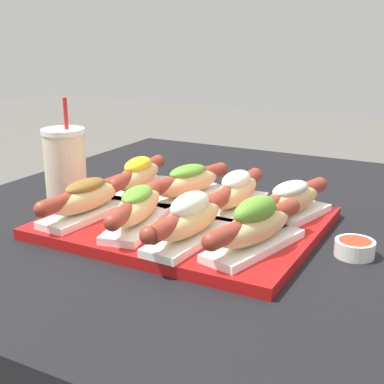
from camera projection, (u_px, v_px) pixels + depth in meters
patio_table at (232, 381)px, 1.08m from camera, size 1.05×1.05×0.72m
serving_tray at (186, 223)px, 0.90m from camera, size 0.43×0.36×0.02m
hot_dog_0 at (86, 198)px, 0.90m from camera, size 0.07×0.22×0.07m
hot_dog_1 at (138, 207)px, 0.85m from camera, size 0.10×0.22×0.07m
hot_dog_2 at (190, 219)px, 0.79m from camera, size 0.07×0.22×0.08m
hot_dog_3 at (255, 226)px, 0.76m from camera, size 0.10×0.21×0.08m
hot_dog_4 at (138, 176)px, 1.03m from camera, size 0.09×0.22×0.07m
hot_dog_5 at (188, 183)px, 0.98m from camera, size 0.10×0.21×0.07m
hot_dog_6 at (236, 192)px, 0.93m from camera, size 0.07×0.22×0.07m
hot_dog_7 at (290, 201)px, 0.88m from camera, size 0.10×0.21×0.07m
sauce_bowl at (355, 247)px, 0.79m from camera, size 0.06×0.06×0.02m
drink_cup at (65, 164)px, 1.04m from camera, size 0.08×0.08×0.20m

